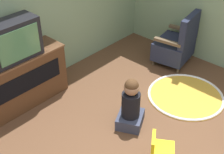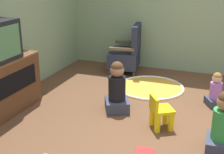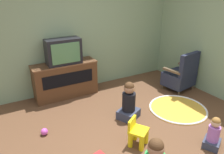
{
  "view_description": "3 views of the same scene",
  "coord_description": "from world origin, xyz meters",
  "px_view_note": "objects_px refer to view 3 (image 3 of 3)",
  "views": [
    {
      "loc": [
        -2.23,
        -1.24,
        2.85
      ],
      "look_at": [
        0.01,
        0.8,
        0.77
      ],
      "focal_mm": 50.0,
      "sensor_mm": 36.0,
      "label": 1
    },
    {
      "loc": [
        -3.58,
        -0.71,
        1.88
      ],
      "look_at": [
        -0.23,
        0.56,
        0.64
      ],
      "focal_mm": 50.0,
      "sensor_mm": 36.0,
      "label": 2
    },
    {
      "loc": [
        -1.77,
        -2.19,
        2.21
      ],
      "look_at": [
        -0.05,
        0.84,
        0.78
      ],
      "focal_mm": 35.0,
      "sensor_mm": 36.0,
      "label": 3
    }
  ],
  "objects_px": {
    "yellow_kid_chair": "(138,134)",
    "child_watching_left": "(213,134)",
    "black_armchair": "(181,75)",
    "toy_ball": "(44,132)",
    "tv_cabinet": "(65,79)",
    "child_watching_right": "(129,103)",
    "television": "(63,51)"
  },
  "relations": [
    {
      "from": "child_watching_left",
      "to": "toy_ball",
      "type": "height_order",
      "value": "child_watching_left"
    },
    {
      "from": "black_armchair",
      "to": "yellow_kid_chair",
      "type": "distance_m",
      "value": 2.29
    },
    {
      "from": "child_watching_right",
      "to": "toy_ball",
      "type": "distance_m",
      "value": 1.5
    },
    {
      "from": "tv_cabinet",
      "to": "child_watching_right",
      "type": "height_order",
      "value": "tv_cabinet"
    },
    {
      "from": "television",
      "to": "child_watching_right",
      "type": "distance_m",
      "value": 1.71
    },
    {
      "from": "child_watching_left",
      "to": "child_watching_right",
      "type": "relative_size",
      "value": 0.71
    },
    {
      "from": "black_armchair",
      "to": "toy_ball",
      "type": "height_order",
      "value": "black_armchair"
    },
    {
      "from": "child_watching_left",
      "to": "child_watching_right",
      "type": "bearing_deg",
      "value": 90.42
    },
    {
      "from": "toy_ball",
      "to": "child_watching_left",
      "type": "bearing_deg",
      "value": -35.76
    },
    {
      "from": "black_armchair",
      "to": "child_watching_right",
      "type": "height_order",
      "value": "black_armchair"
    },
    {
      "from": "black_armchair",
      "to": "yellow_kid_chair",
      "type": "xyz_separation_m",
      "value": [
        -2.0,
        -1.1,
        -0.16
      ]
    },
    {
      "from": "tv_cabinet",
      "to": "toy_ball",
      "type": "xyz_separation_m",
      "value": [
        -0.77,
        -1.18,
        -0.33
      ]
    },
    {
      "from": "television",
      "to": "child_watching_right",
      "type": "xyz_separation_m",
      "value": [
        0.69,
        -1.4,
        -0.7
      ]
    },
    {
      "from": "yellow_kid_chair",
      "to": "child_watching_left",
      "type": "xyz_separation_m",
      "value": [
        0.94,
        -0.59,
        0.03
      ]
    },
    {
      "from": "television",
      "to": "child_watching_left",
      "type": "bearing_deg",
      "value": -63.39
    },
    {
      "from": "black_armchair",
      "to": "tv_cabinet",
      "type": "bearing_deg",
      "value": -31.83
    },
    {
      "from": "television",
      "to": "yellow_kid_chair",
      "type": "xyz_separation_m",
      "value": [
        0.4,
        -2.08,
        -0.82
      ]
    },
    {
      "from": "yellow_kid_chair",
      "to": "black_armchair",
      "type": "bearing_deg",
      "value": -3.99
    },
    {
      "from": "yellow_kid_chair",
      "to": "child_watching_right",
      "type": "xyz_separation_m",
      "value": [
        0.29,
        0.68,
        0.12
      ]
    },
    {
      "from": "tv_cabinet",
      "to": "black_armchair",
      "type": "height_order",
      "value": "black_armchair"
    },
    {
      "from": "tv_cabinet",
      "to": "yellow_kid_chair",
      "type": "xyz_separation_m",
      "value": [
        0.4,
        -2.11,
        -0.2
      ]
    },
    {
      "from": "black_armchair",
      "to": "yellow_kid_chair",
      "type": "relative_size",
      "value": 2.15
    },
    {
      "from": "black_armchair",
      "to": "child_watching_left",
      "type": "bearing_deg",
      "value": 48.91
    },
    {
      "from": "television",
      "to": "child_watching_right",
      "type": "bearing_deg",
      "value": -63.74
    },
    {
      "from": "child_watching_right",
      "to": "toy_ball",
      "type": "xyz_separation_m",
      "value": [
        -1.46,
        0.25,
        -0.25
      ]
    },
    {
      "from": "yellow_kid_chair",
      "to": "child_watching_left",
      "type": "bearing_deg",
      "value": -65.08
    },
    {
      "from": "television",
      "to": "toy_ball",
      "type": "distance_m",
      "value": 1.68
    },
    {
      "from": "black_armchair",
      "to": "child_watching_left",
      "type": "height_order",
      "value": "black_armchair"
    },
    {
      "from": "yellow_kid_chair",
      "to": "child_watching_left",
      "type": "distance_m",
      "value": 1.11
    },
    {
      "from": "tv_cabinet",
      "to": "child_watching_right",
      "type": "relative_size",
      "value": 1.9
    },
    {
      "from": "television",
      "to": "child_watching_left",
      "type": "relative_size",
      "value": 1.39
    },
    {
      "from": "yellow_kid_chair",
      "to": "television",
      "type": "bearing_deg",
      "value": 68.06
    }
  ]
}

